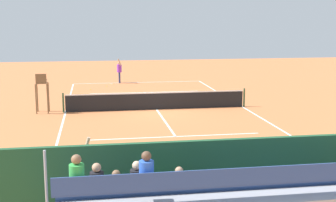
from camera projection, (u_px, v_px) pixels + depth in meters
name	position (u px, v px, depth m)	size (l,w,h in m)	color
ground_plane	(157.00, 109.00, 25.84)	(60.00, 60.00, 0.00)	#D17542
court_line_markings	(156.00, 109.00, 25.87)	(10.10, 22.20, 0.01)	white
tennis_net	(157.00, 101.00, 25.75)	(10.30, 0.10, 1.07)	black
backdrop_wall	(229.00, 176.00, 12.07)	(18.00, 0.16, 2.00)	#235633
bleacher_stand	(239.00, 198.00, 10.74)	(9.06, 2.40, 2.48)	#B2B2B7
umpire_chair	(42.00, 89.00, 24.71)	(0.67, 0.67, 2.14)	brown
courtside_bench	(311.00, 177.00, 13.27)	(1.80, 0.40, 0.93)	#234C2D
equipment_bag	(246.00, 195.00, 12.91)	(0.90, 0.36, 0.36)	black
tennis_player	(119.00, 70.00, 36.08)	(0.37, 0.53, 1.93)	navy
tennis_racket	(112.00, 84.00, 35.57)	(0.35, 0.58, 0.03)	black
tennis_ball_near	(90.00, 89.00, 32.82)	(0.07, 0.07, 0.07)	#CCDB33
tennis_ball_far	(107.00, 86.00, 34.35)	(0.07, 0.07, 0.07)	#CCDB33
line_judge	(86.00, 172.00, 12.32)	(0.38, 0.54, 1.93)	#232328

